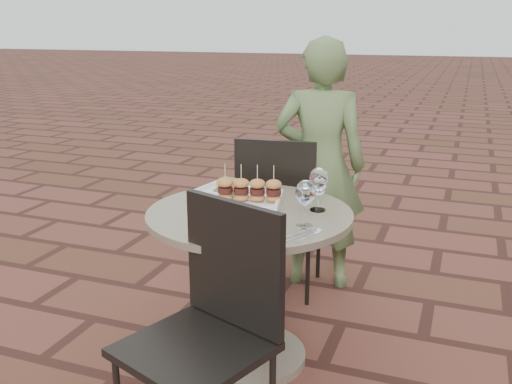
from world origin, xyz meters
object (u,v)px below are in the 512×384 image
(cafe_table, at_px, (250,263))
(chair_far, at_px, (279,204))
(diner, at_px, (320,166))
(plate_sliders, at_px, (249,194))
(chair_near, at_px, (213,313))
(plate_salmon, at_px, (230,189))
(plate_tuna, at_px, (244,218))

(cafe_table, distance_m, chair_far, 0.70)
(chair_far, relative_size, diner, 0.64)
(diner, xyz_separation_m, plate_sliders, (-0.11, -0.84, 0.05))
(cafe_table, relative_size, diner, 0.62)
(chair_far, bearing_deg, chair_near, 92.80)
(chair_near, bearing_deg, plate_salmon, 129.71)
(chair_far, height_order, chair_near, same)
(cafe_table, distance_m, plate_salmon, 0.40)
(plate_salmon, bearing_deg, plate_sliders, -40.81)
(cafe_table, bearing_deg, diner, 85.43)
(plate_salmon, height_order, plate_tuna, plate_salmon)
(chair_far, height_order, diner, diner)
(chair_near, xyz_separation_m, plate_sliders, (-0.13, 0.69, 0.22))
(chair_far, xyz_separation_m, plate_sliders, (0.05, -0.60, 0.22))
(plate_salmon, distance_m, plate_tuna, 0.43)
(diner, bearing_deg, chair_near, 80.32)
(chair_far, relative_size, plate_tuna, 3.88)
(diner, xyz_separation_m, plate_tuna, (-0.05, -1.07, 0.02))
(diner, bearing_deg, chair_far, 44.81)
(plate_salmon, bearing_deg, chair_near, -70.85)
(chair_far, bearing_deg, plate_salmon, 72.56)
(cafe_table, xyz_separation_m, diner, (0.07, 0.94, 0.24))
(chair_far, distance_m, chair_near, 1.29)
(chair_far, relative_size, chair_near, 1.00)
(cafe_table, xyz_separation_m, plate_sliders, (-0.04, 0.10, 0.29))
(cafe_table, xyz_separation_m, chair_near, (0.09, -0.59, 0.07))
(plate_sliders, relative_size, plate_tuna, 1.41)
(chair_near, distance_m, plate_tuna, 0.49)
(plate_tuna, bearing_deg, plate_salmon, 120.95)
(chair_near, xyz_separation_m, plate_tuna, (-0.06, 0.45, 0.19))
(chair_near, distance_m, diner, 1.53)
(chair_near, height_order, plate_sliders, chair_near)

